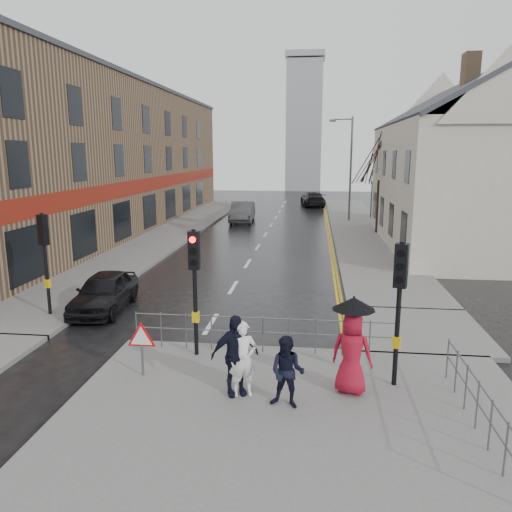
% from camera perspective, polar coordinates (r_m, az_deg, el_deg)
% --- Properties ---
extents(ground, '(120.00, 120.00, 0.00)m').
position_cam_1_polar(ground, '(13.68, -7.81, -11.88)').
color(ground, black).
rests_on(ground, ground).
extents(near_pavement, '(10.00, 9.00, 0.14)m').
position_cam_1_polar(near_pavement, '(10.16, 4.53, -20.32)').
color(near_pavement, '#605E5B').
rests_on(near_pavement, ground).
extents(left_pavement, '(4.00, 44.00, 0.14)m').
position_cam_1_polar(left_pavement, '(36.84, -8.74, 3.23)').
color(left_pavement, '#605E5B').
rests_on(left_pavement, ground).
extents(right_pavement, '(4.00, 40.00, 0.14)m').
position_cam_1_polar(right_pavement, '(37.64, 11.60, 3.30)').
color(right_pavement, '#605E5B').
rests_on(right_pavement, ground).
extents(pavement_bridge_right, '(4.00, 4.20, 0.14)m').
position_cam_1_polar(pavement_bridge_right, '(16.37, 17.92, -8.06)').
color(pavement_bridge_right, '#605E5B').
rests_on(pavement_bridge_right, ground).
extents(building_left_terrace, '(8.00, 42.00, 10.00)m').
position_cam_1_polar(building_left_terrace, '(37.37, -17.70, 10.53)').
color(building_left_terrace, brown).
rests_on(building_left_terrace, ground).
extents(building_right_cream, '(9.00, 16.40, 10.10)m').
position_cam_1_polar(building_right_cream, '(31.36, 23.24, 9.60)').
color(building_right_cream, beige).
rests_on(building_right_cream, ground).
extents(church_tower, '(5.00, 5.00, 18.00)m').
position_cam_1_polar(church_tower, '(74.21, 5.52, 14.46)').
color(church_tower, '#989BA1').
rests_on(church_tower, ground).
extents(traffic_signal_near_left, '(0.28, 0.27, 3.40)m').
position_cam_1_polar(traffic_signal_near_left, '(13.03, -7.04, -1.65)').
color(traffic_signal_near_left, black).
rests_on(traffic_signal_near_left, near_pavement).
extents(traffic_signal_near_right, '(0.34, 0.33, 3.40)m').
position_cam_1_polar(traffic_signal_near_right, '(11.67, 16.09, -3.63)').
color(traffic_signal_near_right, black).
rests_on(traffic_signal_near_right, near_pavement).
extents(traffic_signal_far_left, '(0.34, 0.33, 3.40)m').
position_cam_1_polar(traffic_signal_far_left, '(17.72, -23.02, 1.07)').
color(traffic_signal_far_left, black).
rests_on(traffic_signal_far_left, left_pavement).
extents(guard_railing_front, '(7.14, 0.04, 1.00)m').
position_cam_1_polar(guard_railing_front, '(13.58, 0.80, -8.04)').
color(guard_railing_front, '#595B5E').
rests_on(guard_railing_front, near_pavement).
extents(guard_railing_side, '(0.04, 4.54, 1.00)m').
position_cam_1_polar(guard_railing_side, '(10.93, 24.05, -14.32)').
color(guard_railing_side, '#595B5E').
rests_on(guard_railing_side, near_pavement).
extents(warning_sign, '(0.80, 0.07, 1.35)m').
position_cam_1_polar(warning_sign, '(12.44, -12.96, -9.36)').
color(warning_sign, '#595B5E').
rests_on(warning_sign, near_pavement).
extents(street_lamp, '(1.83, 0.25, 8.00)m').
position_cam_1_polar(street_lamp, '(40.20, 10.54, 10.51)').
color(street_lamp, '#595B5E').
rests_on(street_lamp, right_pavement).
extents(tree_near, '(2.40, 2.40, 6.58)m').
position_cam_1_polar(tree_near, '(34.37, 14.06, 10.89)').
color(tree_near, black).
rests_on(tree_near, right_pavement).
extents(tree_far, '(2.40, 2.40, 5.64)m').
position_cam_1_polar(tree_far, '(42.39, 13.34, 10.07)').
color(tree_far, black).
rests_on(tree_far, right_pavement).
extents(pedestrian_a, '(0.71, 0.57, 1.71)m').
position_cam_1_polar(pedestrian_a, '(11.24, -1.49, -11.67)').
color(pedestrian_a, white).
rests_on(pedestrian_a, near_pavement).
extents(pedestrian_b, '(0.86, 0.73, 1.56)m').
position_cam_1_polar(pedestrian_b, '(10.80, 3.60, -13.12)').
color(pedestrian_b, black).
rests_on(pedestrian_b, near_pavement).
extents(pedestrian_with_umbrella, '(1.06, 0.96, 2.23)m').
position_cam_1_polar(pedestrian_with_umbrella, '(11.43, 10.94, -9.75)').
color(pedestrian_with_umbrella, maroon).
rests_on(pedestrian_with_umbrella, near_pavement).
extents(pedestrian_d, '(1.17, 0.86, 1.84)m').
position_cam_1_polar(pedestrian_d, '(11.26, -2.44, -11.25)').
color(pedestrian_d, black).
rests_on(pedestrian_d, near_pavement).
extents(car_parked, '(1.82, 4.02, 1.34)m').
position_cam_1_polar(car_parked, '(18.31, -16.95, -3.93)').
color(car_parked, black).
rests_on(car_parked, ground).
extents(car_mid, '(1.92, 4.97, 1.61)m').
position_cam_1_polar(car_mid, '(39.87, -1.57, 5.07)').
color(car_mid, '#515457').
rests_on(car_mid, ground).
extents(car_far, '(2.81, 5.43, 1.51)m').
position_cam_1_polar(car_far, '(51.83, 6.51, 6.50)').
color(car_far, black).
rests_on(car_far, ground).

